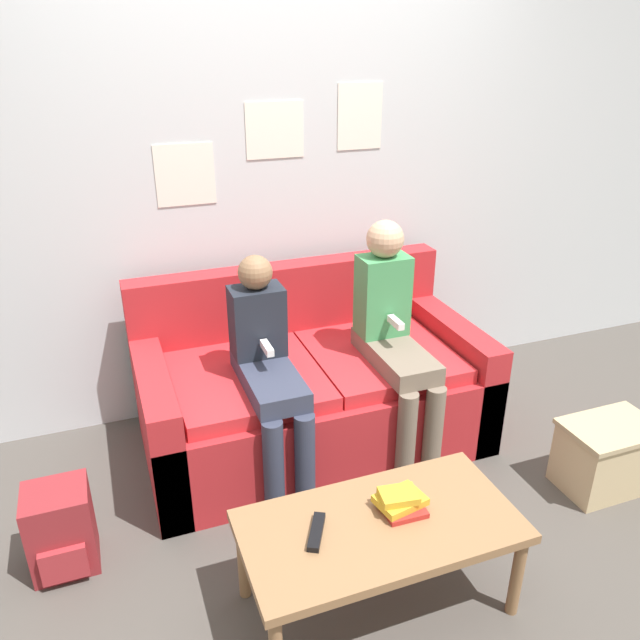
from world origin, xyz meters
The scene contains 10 objects.
ground_plane centered at (0.00, 0.00, 0.00)m, with size 10.00×10.00×0.00m, color #4C4742.
wall_back centered at (0.00, 1.10, 1.30)m, with size 8.00×0.06×2.60m.
couch centered at (0.00, 0.56, 0.29)m, with size 1.68×0.89×0.85m.
coffee_table centered at (-0.13, -0.52, 0.34)m, with size 0.98×0.50×0.39m.
person_left centered at (-0.28, 0.34, 0.59)m, with size 0.24×0.60×1.06m.
person_right centered at (0.35, 0.36, 0.65)m, with size 0.24×0.60×1.15m.
tv_remote centered at (-0.36, -0.49, 0.40)m, with size 0.12×0.17×0.02m.
book_stack centered at (-0.03, -0.48, 0.42)m, with size 0.19×0.16×0.08m.
storage_box centered at (1.15, -0.28, 0.17)m, with size 0.43×0.29×0.33m.
backpack centered at (-1.21, 0.09, 0.18)m, with size 0.24×0.25×0.36m.
Camera 1 is at (-0.91, -2.02, 1.93)m, focal length 35.00 mm.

